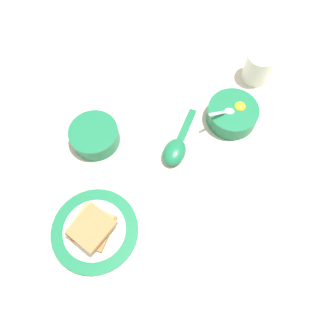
{
  "coord_description": "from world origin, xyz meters",
  "views": [
    {
      "loc": [
        -0.03,
        0.4,
        0.77
      ],
      "look_at": [
        0.02,
        0.07,
        0.02
      ],
      "focal_mm": 35.0,
      "sensor_mm": 36.0,
      "label": 1
    }
  ],
  "objects_px": {
    "egg_bowl": "(232,114)",
    "toast_sandwich": "(92,227)",
    "drinking_cup": "(259,66)",
    "soup_spoon": "(176,148)",
    "congee_bowl": "(94,135)",
    "toast_plate": "(95,231)"
  },
  "relations": [
    {
      "from": "egg_bowl",
      "to": "toast_sandwich",
      "type": "relative_size",
      "value": 1.15
    },
    {
      "from": "drinking_cup",
      "to": "soup_spoon",
      "type": "bearing_deg",
      "value": 54.92
    },
    {
      "from": "congee_bowl",
      "to": "drinking_cup",
      "type": "distance_m",
      "value": 0.49
    },
    {
      "from": "toast_plate",
      "to": "drinking_cup",
      "type": "bearing_deg",
      "value": -124.25
    },
    {
      "from": "toast_sandwich",
      "to": "toast_plate",
      "type": "bearing_deg",
      "value": 122.97
    },
    {
      "from": "toast_plate",
      "to": "drinking_cup",
      "type": "relative_size",
      "value": 2.3
    },
    {
      "from": "toast_plate",
      "to": "drinking_cup",
      "type": "distance_m",
      "value": 0.62
    },
    {
      "from": "toast_sandwich",
      "to": "soup_spoon",
      "type": "height_order",
      "value": "toast_sandwich"
    },
    {
      "from": "egg_bowl",
      "to": "toast_sandwich",
      "type": "xyz_separation_m",
      "value": [
        0.29,
        0.36,
        0.01
      ]
    },
    {
      "from": "soup_spoon",
      "to": "congee_bowl",
      "type": "xyz_separation_m",
      "value": [
        0.21,
        0.0,
        0.01
      ]
    },
    {
      "from": "egg_bowl",
      "to": "congee_bowl",
      "type": "bearing_deg",
      "value": 19.08
    },
    {
      "from": "egg_bowl",
      "to": "soup_spoon",
      "type": "height_order",
      "value": "egg_bowl"
    },
    {
      "from": "egg_bowl",
      "to": "congee_bowl",
      "type": "xyz_separation_m",
      "value": [
        0.35,
        0.12,
        -0.0
      ]
    },
    {
      "from": "congee_bowl",
      "to": "toast_plate",
      "type": "bearing_deg",
      "value": 103.29
    },
    {
      "from": "toast_sandwich",
      "to": "egg_bowl",
      "type": "bearing_deg",
      "value": -129.19
    },
    {
      "from": "egg_bowl",
      "to": "congee_bowl",
      "type": "relative_size",
      "value": 1.06
    },
    {
      "from": "toast_sandwich",
      "to": "drinking_cup",
      "type": "relative_size",
      "value": 1.32
    },
    {
      "from": "toast_sandwich",
      "to": "drinking_cup",
      "type": "distance_m",
      "value": 0.62
    },
    {
      "from": "toast_sandwich",
      "to": "drinking_cup",
      "type": "xyz_separation_m",
      "value": [
        -0.35,
        -0.51,
        0.01
      ]
    },
    {
      "from": "toast_plate",
      "to": "soup_spoon",
      "type": "distance_m",
      "value": 0.29
    },
    {
      "from": "congee_bowl",
      "to": "drinking_cup",
      "type": "height_order",
      "value": "drinking_cup"
    },
    {
      "from": "egg_bowl",
      "to": "toast_sandwich",
      "type": "bearing_deg",
      "value": 50.81
    }
  ]
}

